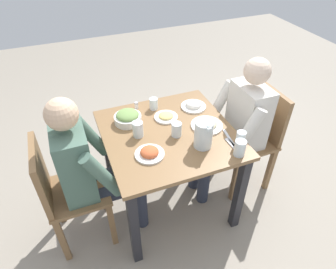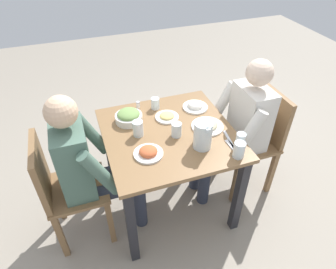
{
  "view_description": "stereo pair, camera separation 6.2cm",
  "coord_description": "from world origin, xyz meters",
  "views": [
    {
      "loc": [
        -1.51,
        0.6,
        2.03
      ],
      "look_at": [
        -0.02,
        0.01,
        0.75
      ],
      "focal_mm": 31.76,
      "sensor_mm": 36.0,
      "label": 1
    },
    {
      "loc": [
        -1.53,
        0.54,
        2.03
      ],
      "look_at": [
        -0.02,
        0.01,
        0.75
      ],
      "focal_mm": 31.76,
      "sensor_mm": 36.0,
      "label": 2
    }
  ],
  "objects": [
    {
      "name": "plate_rice_curry",
      "position": [
        -0.17,
        0.2,
        0.77
      ],
      "size": [
        0.19,
        0.19,
        0.05
      ],
      "color": "white",
      "rests_on": "dining_table"
    },
    {
      "name": "water_glass_near_right",
      "position": [
        -0.05,
        -0.04,
        0.8
      ],
      "size": [
        0.07,
        0.07,
        0.1
      ],
      "primitive_type": "cylinder",
      "color": "silver",
      "rests_on": "dining_table"
    },
    {
      "name": "knife_near",
      "position": [
        -0.21,
        -0.36,
        0.75
      ],
      "size": [
        0.19,
        0.04,
        0.01
      ],
      "primitive_type": "cube",
      "rotation": [
        0.0,
        0.0,
        -0.14
      ],
      "color": "silver",
      "rests_on": "dining_table"
    },
    {
      "name": "plate_fries",
      "position": [
        0.17,
        -0.04,
        0.76
      ],
      "size": [
        0.17,
        0.17,
        0.04
      ],
      "color": "white",
      "rests_on": "dining_table"
    },
    {
      "name": "fork_near",
      "position": [
        -0.3,
        -0.34,
        0.75
      ],
      "size": [
        0.17,
        0.03,
        0.01
      ],
      "primitive_type": "cube",
      "rotation": [
        0.0,
        0.0,
        0.04
      ],
      "color": "silver",
      "rests_on": "dining_table"
    },
    {
      "name": "diner_near",
      "position": [
        -0.0,
        -0.56,
        0.66
      ],
      "size": [
        0.48,
        0.53,
        1.19
      ],
      "color": "silver",
      "rests_on": "ground_plane"
    },
    {
      "name": "salt_shaker",
      "position": [
        0.37,
        0.12,
        0.78
      ],
      "size": [
        0.03,
        0.03,
        0.05
      ],
      "color": "white",
      "rests_on": "dining_table"
    },
    {
      "name": "water_pitcher",
      "position": [
        -0.21,
        -0.15,
        0.84
      ],
      "size": [
        0.16,
        0.12,
        0.19
      ],
      "color": "silver",
      "rests_on": "dining_table"
    },
    {
      "name": "water_glass_center",
      "position": [
        0.32,
        0.0,
        0.79
      ],
      "size": [
        0.06,
        0.06,
        0.09
      ],
      "primitive_type": "cylinder",
      "color": "silver",
      "rests_on": "dining_table"
    },
    {
      "name": "diner_far",
      "position": [
        -0.04,
        0.56,
        0.66
      ],
      "size": [
        0.48,
        0.53,
        1.19
      ],
      "color": "#4C6B5B",
      "rests_on": "ground_plane"
    },
    {
      "name": "salad_bowl",
      "position": [
        0.22,
        0.23,
        0.79
      ],
      "size": [
        0.2,
        0.2,
        0.09
      ],
      "color": "white",
      "rests_on": "dining_table"
    },
    {
      "name": "plate_yoghurt",
      "position": [
        0.22,
        -0.29,
        0.77
      ],
      "size": [
        0.2,
        0.2,
        0.06
      ],
      "color": "white",
      "rests_on": "dining_table"
    },
    {
      "name": "water_glass_far_left",
      "position": [
        0.04,
        0.21,
        0.8
      ],
      "size": [
        0.07,
        0.07,
        0.11
      ],
      "primitive_type": "cylinder",
      "color": "silver",
      "rests_on": "dining_table"
    },
    {
      "name": "dining_table",
      "position": [
        0.0,
        0.0,
        0.62
      ],
      "size": [
        0.9,
        0.9,
        0.75
      ],
      "color": "olive",
      "rests_on": "ground_plane"
    },
    {
      "name": "water_glass_far_right",
      "position": [
        -0.37,
        -0.33,
        0.8
      ],
      "size": [
        0.07,
        0.07,
        0.11
      ],
      "primitive_type": "cylinder",
      "color": "silver",
      "rests_on": "dining_table"
    },
    {
      "name": "water_glass_near_left",
      "position": [
        -0.3,
        -0.38,
        0.8
      ],
      "size": [
        0.06,
        0.06,
        0.11
      ],
      "primitive_type": "cylinder",
      "color": "silver",
      "rests_on": "dining_table"
    },
    {
      "name": "plate_beans",
      "position": [
        -0.04,
        -0.28,
        0.76
      ],
      "size": [
        0.23,
        0.23,
        0.04
      ],
      "color": "white",
      "rests_on": "dining_table"
    },
    {
      "name": "ground_plane",
      "position": [
        0.0,
        0.0,
        0.0
      ],
      "size": [
        8.0,
        8.0,
        0.0
      ],
      "primitive_type": "plane",
      "color": "gray"
    },
    {
      "name": "chair_far",
      "position": [
        -0.04,
        0.77,
        0.51
      ],
      "size": [
        0.4,
        0.4,
        0.9
      ],
      "color": "olive",
      "rests_on": "ground_plane"
    },
    {
      "name": "chair_near",
      "position": [
        -0.0,
        -0.77,
        0.51
      ],
      "size": [
        0.4,
        0.4,
        0.9
      ],
      "color": "olive",
      "rests_on": "ground_plane"
    }
  ]
}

